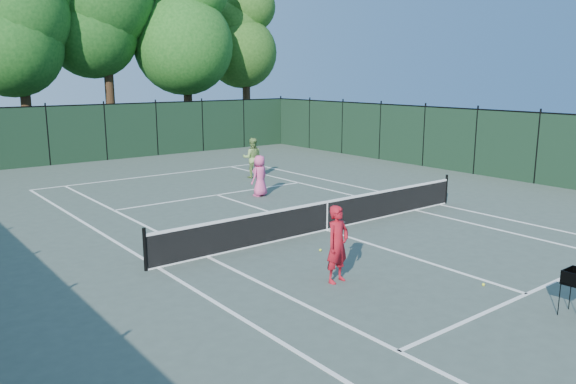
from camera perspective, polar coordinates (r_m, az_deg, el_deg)
ground at (r=17.00m, az=3.95°, el=-3.88°), size 90.00×90.00×0.00m
sideline_doubles_left at (r=14.09m, az=-13.04°, el=-7.51°), size 0.10×23.77×0.01m
sideline_doubles_right at (r=20.96m, az=15.18°, el=-1.24°), size 0.10×23.77×0.01m
sideline_singles_left at (r=14.68m, az=-8.17°, el=-6.52°), size 0.10×23.77×0.01m
sideline_singles_right at (r=19.90m, az=12.80°, el=-1.80°), size 0.10×23.77×0.01m
baseline_far at (r=26.80m, az=-13.29°, el=1.65°), size 10.97×0.10×0.01m
service_line_near at (r=13.21m, az=23.11°, el=-9.50°), size 8.23×0.10×0.01m
service_line_far at (r=22.02m, az=-7.25°, el=-0.29°), size 8.23×0.10×0.01m
center_service_line at (r=16.99m, az=3.95°, el=-3.87°), size 0.10×12.80×0.01m
tennis_net at (r=16.87m, az=3.97°, el=-2.32°), size 11.69×0.09×1.06m
fence_far at (r=32.22m, az=-18.05°, el=5.75°), size 24.00×0.05×3.00m
fence_right at (r=26.17m, az=23.99°, el=4.02°), size 0.05×36.00×3.00m
tree_2 at (r=35.00m, az=-25.77°, el=15.85°), size 6.00×6.00×12.40m
tree_4 at (r=38.39m, az=-10.42°, el=16.96°), size 6.20×6.20×12.97m
tree_5 at (r=41.35m, az=-4.35°, el=16.13°), size 5.80×5.80×12.23m
coach at (r=12.64m, az=5.06°, el=-5.29°), size 0.90×0.71×1.76m
player_pink at (r=21.54m, az=-2.89°, el=1.66°), size 0.88×0.70×1.59m
player_green at (r=25.46m, az=-3.64°, el=3.48°), size 1.11×1.05×1.81m
loose_ball_near_cart at (r=13.33m, az=19.24°, el=-8.87°), size 0.07×0.07×0.07m
loose_ball_midcourt at (r=14.99m, az=3.31°, el=-5.90°), size 0.07×0.07×0.07m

